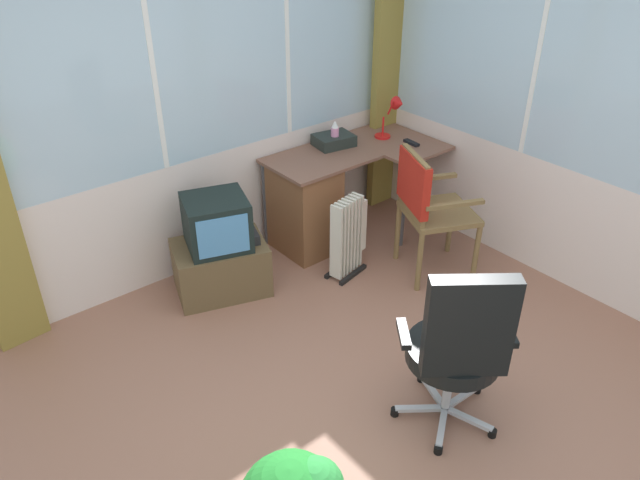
# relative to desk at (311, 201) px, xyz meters

# --- Properties ---
(ground) EXTENTS (5.24, 5.17, 0.06)m
(ground) POSITION_rel_desk_xyz_m (-1.02, -1.77, -0.43)
(ground) COLOR #976652
(north_window_panel) EXTENTS (4.24, 0.07, 2.58)m
(north_window_panel) POSITION_rel_desk_xyz_m (-1.02, 0.34, 0.88)
(north_window_panel) COLOR white
(north_window_panel) RESTS_ON ground
(east_window_panel) EXTENTS (0.07, 4.17, 2.58)m
(east_window_panel) POSITION_rel_desk_xyz_m (1.13, -1.77, 0.88)
(east_window_panel) COLOR white
(east_window_panel) RESTS_ON ground
(curtain_corner) EXTENTS (0.31, 0.07, 2.48)m
(curtain_corner) POSITION_rel_desk_xyz_m (1.00, 0.21, 0.84)
(curtain_corner) COLOR olive
(curtain_corner) RESTS_ON ground
(desk) EXTENTS (1.38, 0.80, 0.74)m
(desk) POSITION_rel_desk_xyz_m (0.00, 0.00, 0.00)
(desk) COLOR brown
(desk) RESTS_ON ground
(desk_lamp) EXTENTS (0.23, 0.19, 0.34)m
(desk_lamp) POSITION_rel_desk_xyz_m (0.84, -0.05, 0.56)
(desk_lamp) COLOR red
(desk_lamp) RESTS_ON desk
(tv_remote) EXTENTS (0.06, 0.15, 0.02)m
(tv_remote) POSITION_rel_desk_xyz_m (0.84, -0.25, 0.35)
(tv_remote) COLOR black
(tv_remote) RESTS_ON desk
(spray_bottle) EXTENTS (0.06, 0.06, 0.22)m
(spray_bottle) POSITION_rel_desk_xyz_m (0.33, 0.10, 0.44)
(spray_bottle) COLOR pink
(spray_bottle) RESTS_ON desk
(paper_tray) EXTENTS (0.33, 0.28, 0.09)m
(paper_tray) POSITION_rel_desk_xyz_m (0.34, 0.12, 0.38)
(paper_tray) COLOR #232B27
(paper_tray) RESTS_ON desk
(wooden_armchair) EXTENTS (0.64, 0.64, 0.97)m
(wooden_armchair) POSITION_rel_desk_xyz_m (0.38, -0.83, 0.22)
(wooden_armchair) COLOR olive
(wooden_armchair) RESTS_ON ground
(office_chair) EXTENTS (0.61, 0.60, 1.05)m
(office_chair) POSITION_rel_desk_xyz_m (-0.62, -1.97, 0.18)
(office_chair) COLOR #B7B7BF
(office_chair) RESTS_ON ground
(tv_on_stand) EXTENTS (0.75, 0.62, 0.74)m
(tv_on_stand) POSITION_rel_desk_xyz_m (-0.89, -0.09, -0.07)
(tv_on_stand) COLOR brown
(tv_on_stand) RESTS_ON ground
(space_heater) EXTENTS (0.37, 0.23, 0.62)m
(space_heater) POSITION_rel_desk_xyz_m (-0.03, -0.49, -0.09)
(space_heater) COLOR silver
(space_heater) RESTS_ON ground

